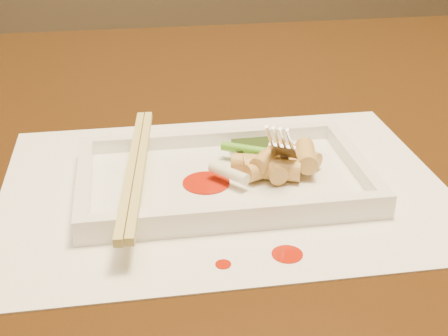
{
  "coord_description": "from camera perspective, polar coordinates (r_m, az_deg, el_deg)",
  "views": [
    {
      "loc": [
        -0.02,
        -0.62,
        1.03
      ],
      "look_at": [
        0.06,
        -0.13,
        0.77
      ],
      "focal_mm": 50.0,
      "sensor_mm": 36.0,
      "label": 1
    }
  ],
  "objects": [
    {
      "name": "veg_piece",
      "position": [
        0.6,
        2.68,
        1.75
      ],
      "size": [
        0.04,
        0.03,
        0.01
      ],
      "primitive_type": "cube",
      "rotation": [
        0.0,
        0.0,
        0.02
      ],
      "color": "black",
      "rests_on": "plate_base"
    },
    {
      "name": "plate_rim_far",
      "position": [
        0.63,
        -1.08,
        2.8
      ],
      "size": [
        0.26,
        0.01,
        0.01
      ],
      "primitive_type": "cube",
      "color": "white",
      "rests_on": "plate_base"
    },
    {
      "name": "table",
      "position": [
        0.73,
        -6.48,
        -4.13
      ],
      "size": [
        1.4,
        0.9,
        0.75
      ],
      "color": "black",
      "rests_on": "ground"
    },
    {
      "name": "chopstick_b",
      "position": [
        0.55,
        -7.61,
        0.13
      ],
      "size": [
        0.03,
        0.24,
        0.01
      ],
      "primitive_type": "cube",
      "rotation": [
        0.0,
        0.0,
        -0.11
      ],
      "color": "tan",
      "rests_on": "plate_rim_near"
    },
    {
      "name": "rice_cake_6",
      "position": [
        0.56,
        4.44,
        0.12
      ],
      "size": [
        0.02,
        0.04,
        0.02
      ],
      "primitive_type": "cylinder",
      "rotation": [
        1.57,
        0.0,
        0.07
      ],
      "color": "tan",
      "rests_on": "plate_base"
    },
    {
      "name": "plate_base",
      "position": [
        0.57,
        0.0,
        -1.26
      ],
      "size": [
        0.26,
        0.16,
        0.01
      ],
      "primitive_type": "cube",
      "color": "white",
      "rests_on": "placemat"
    },
    {
      "name": "rice_cake_7",
      "position": [
        0.57,
        2.96,
        0.39
      ],
      "size": [
        0.05,
        0.03,
        0.02
      ],
      "primitive_type": "cylinder",
      "rotation": [
        1.57,
        0.0,
        1.28
      ],
      "color": "tan",
      "rests_on": "plate_base"
    },
    {
      "name": "chopstick_a",
      "position": [
        0.55,
        -8.44,
        0.07
      ],
      "size": [
        0.03,
        0.24,
        0.01
      ],
      "primitive_type": "cube",
      "rotation": [
        0.0,
        0.0,
        -0.11
      ],
      "color": "tan",
      "rests_on": "plate_rim_near"
    },
    {
      "name": "sauce_blob_0",
      "position": [
        0.56,
        -1.64,
        -1.36
      ],
      "size": [
        0.04,
        0.04,
        0.0
      ],
      "primitive_type": "cylinder",
      "color": "#AD1705",
      "rests_on": "plate_base"
    },
    {
      "name": "plate_rim_near",
      "position": [
        0.5,
        1.36,
        -4.15
      ],
      "size": [
        0.26,
        0.01,
        0.01
      ],
      "primitive_type": "cube",
      "color": "white",
      "rests_on": "plate_base"
    },
    {
      "name": "scallion_white",
      "position": [
        0.55,
        0.44,
        -0.46
      ],
      "size": [
        0.03,
        0.04,
        0.01
      ],
      "primitive_type": "cylinder",
      "rotation": [
        1.57,
        0.0,
        0.71
      ],
      "color": "#EAEACC",
      "rests_on": "plate_base"
    },
    {
      "name": "placemat",
      "position": [
        0.57,
        0.0,
        -1.68
      ],
      "size": [
        0.4,
        0.3,
        0.0
      ],
      "primitive_type": "cube",
      "color": "white",
      "rests_on": "table"
    },
    {
      "name": "plate_rim_left",
      "position": [
        0.56,
        -12.68,
        -1.2
      ],
      "size": [
        0.01,
        0.14,
        0.01
      ],
      "primitive_type": "cube",
      "color": "white",
      "rests_on": "plate_base"
    },
    {
      "name": "rice_cake_3",
      "position": [
        0.59,
        6.76,
        1.23
      ],
      "size": [
        0.04,
        0.05,
        0.02
      ],
      "primitive_type": "cylinder",
      "rotation": [
        1.57,
        0.0,
        0.66
      ],
      "color": "tan",
      "rests_on": "plate_base"
    },
    {
      "name": "fork",
      "position": [
        0.57,
        6.78,
        7.13
      ],
      "size": [
        0.09,
        0.1,
        0.14
      ],
      "primitive_type": null,
      "color": "silver",
      "rests_on": "plate_base"
    },
    {
      "name": "rice_cake_5",
      "position": [
        0.57,
        7.53,
        1.12
      ],
      "size": [
        0.03,
        0.04,
        0.02
      ],
      "primitive_type": "cylinder",
      "rotation": [
        1.57,
        0.0,
        2.94
      ],
      "color": "tan",
      "rests_on": "plate_base"
    },
    {
      "name": "rice_cake_4",
      "position": [
        0.56,
        4.18,
        0.06
      ],
      "size": [
        0.05,
        0.03,
        0.02
      ],
      "primitive_type": "cylinder",
      "rotation": [
        1.57,
        0.0,
        1.96
      ],
      "color": "tan",
      "rests_on": "plate_base"
    },
    {
      "name": "sauce_splatter_a",
      "position": [
        0.48,
        5.81,
        -7.84
      ],
      "size": [
        0.02,
        0.02,
        0.0
      ],
      "primitive_type": "cylinder",
      "color": "#AD1705",
      "rests_on": "placemat"
    },
    {
      "name": "rice_cake_2",
      "position": [
        0.57,
        4.17,
        1.03
      ],
      "size": [
        0.04,
        0.05,
        0.02
      ],
      "primitive_type": "cylinder",
      "rotation": [
        1.57,
        0.0,
        2.46
      ],
      "color": "tan",
      "rests_on": "plate_base"
    },
    {
      "name": "rice_cake_0",
      "position": [
        0.56,
        4.5,
        -0.11
      ],
      "size": [
        0.05,
        0.03,
        0.02
      ],
      "primitive_type": "cylinder",
      "rotation": [
        1.57,
        0.0,
        1.25
      ],
      "color": "tan",
      "rests_on": "plate_base"
    },
    {
      "name": "scallion_green",
      "position": [
        0.58,
        3.76,
        1.45
      ],
      "size": [
        0.08,
        0.05,
        0.01
      ],
      "primitive_type": "cylinder",
      "rotation": [
        1.57,
        0.0,
        1.07
      ],
      "color": "#3E9017",
      "rests_on": "plate_base"
    },
    {
      "name": "plate_rim_right",
      "position": [
        0.59,
        11.93,
        0.62
      ],
      "size": [
        0.01,
        0.14,
        0.01
      ],
      "primitive_type": "cube",
      "color": "white",
      "rests_on": "plate_base"
    },
    {
      "name": "sauce_splatter_b",
      "position": [
        0.47,
        -0.07,
        -8.8
      ],
      "size": [
        0.01,
        0.01,
        0.0
      ],
      "primitive_type": "cylinder",
      "color": "#AD1705",
      "rests_on": "placemat"
    },
    {
      "name": "rice_cake_1",
      "position": [
        0.57,
        4.24,
        0.39
      ],
      "size": [
        0.05,
        0.02,
        0.02
      ],
      "primitive_type": "cylinder",
      "rotation": [
        1.57,
        0.0,
        1.56
      ],
      "color": "tan",
      "rests_on": "plate_base"
    }
  ]
}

